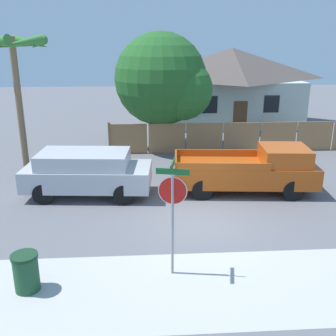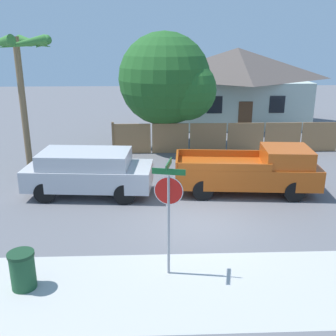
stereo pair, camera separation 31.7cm
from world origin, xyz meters
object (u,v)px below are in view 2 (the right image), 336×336
trash_bin (23,270)px  oak_tree (169,81)px  house (236,85)px  palm_tree (17,55)px  orange_pickup (252,171)px  stop_sign (169,201)px  red_suv (88,171)px

trash_bin → oak_tree: bearing=72.2°
house → oak_tree: bearing=-125.5°
palm_tree → house: bearing=43.2°
orange_pickup → palm_tree: bearing=167.9°
palm_tree → stop_sign: (6.01, -8.46, -3.12)m
orange_pickup → red_suv: bearing=-175.3°
oak_tree → orange_pickup: (2.99, -6.69, -2.77)m
orange_pickup → trash_bin: (-7.08, -6.04, -0.42)m
oak_tree → red_suv: oak_tree is taller
red_suv → house: bearing=63.3°
palm_tree → oak_tree: bearing=30.0°
house → palm_tree: bearing=-136.8°
trash_bin → stop_sign: bearing=7.8°
orange_pickup → stop_sign: bearing=-117.4°
palm_tree → trash_bin: (2.45, -8.95, -4.68)m
oak_tree → orange_pickup: 7.83m
stop_sign → red_suv: bearing=129.8°
red_suv → trash_bin: (-0.69, -6.07, -0.48)m
house → oak_tree: (-5.09, -7.13, 0.96)m
house → stop_sign: size_ratio=3.19×
red_suv → stop_sign: 6.37m
house → oak_tree: size_ratio=1.56×
palm_tree → trash_bin: size_ratio=6.21×
oak_tree → stop_sign: (-0.53, -12.24, -1.63)m
stop_sign → palm_tree: bearing=137.9°
red_suv → orange_pickup: (6.39, -0.02, -0.06)m
stop_sign → orange_pickup: bearing=70.2°
house → palm_tree: 16.13m
orange_pickup → trash_bin: bearing=-134.6°
orange_pickup → stop_sign: size_ratio=1.85×
palm_tree → trash_bin: bearing=-74.7°
house → palm_tree: size_ratio=1.62×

